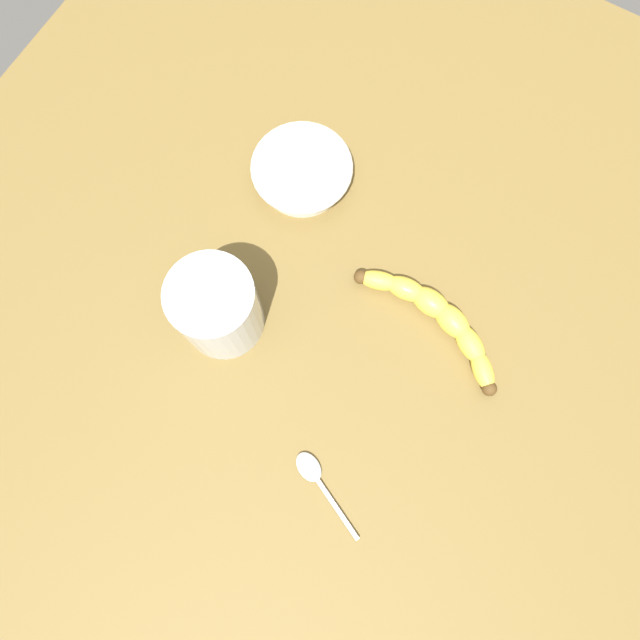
{
  "coord_description": "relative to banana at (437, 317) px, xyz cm",
  "views": [
    {
      "loc": [
        -15.47,
        -3.29,
        70.48
      ],
      "look_at": [
        -0.81,
        5.28,
        5.0
      ],
      "focal_mm": 32.52,
      "sensor_mm": 36.0,
      "label": 1
    }
  ],
  "objects": [
    {
      "name": "wooden_tabletop",
      "position": [
        -6.58,
        6.35,
        -3.01
      ],
      "size": [
        120.0,
        120.0,
        3.0
      ],
      "primitive_type": "cube",
      "color": "brown",
      "rests_on": "ground"
    },
    {
      "name": "banana",
      "position": [
        0.0,
        0.0,
        0.0
      ],
      "size": [
        8.48,
        21.1,
        3.02
      ],
      "rotation": [
        0.0,
        0.0,
        1.35
      ],
      "color": "yellow",
      "rests_on": "wooden_tabletop"
    },
    {
      "name": "smoothie_glass",
      "position": [
        -12.77,
        21.74,
        3.99
      ],
      "size": [
        9.58,
        9.58,
        11.04
      ],
      "color": "silver",
      "rests_on": "wooden_tabletop"
    },
    {
      "name": "ceramic_bowl",
      "position": [
        8.01,
        23.24,
        0.81
      ],
      "size": [
        12.7,
        12.7,
        3.81
      ],
      "color": "white",
      "rests_on": "wooden_tabletop"
    },
    {
      "name": "teaspoon",
      "position": [
        -22.7,
        3.7,
        -1.11
      ],
      "size": [
        5.98,
        10.79,
        0.8
      ],
      "rotation": [
        0.0,
        0.0,
        1.14
      ],
      "color": "silver",
      "rests_on": "wooden_tabletop"
    }
  ]
}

